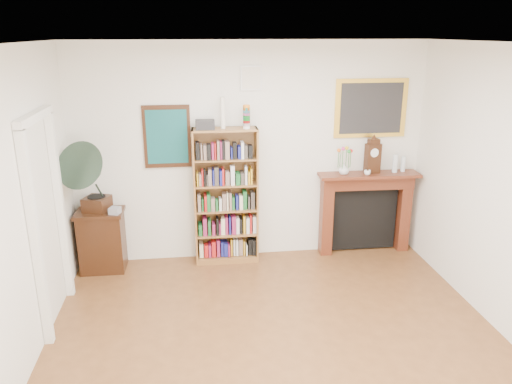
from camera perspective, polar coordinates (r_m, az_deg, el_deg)
The scene contains 15 objects.
room at distance 4.05m, azimuth 3.78°, elevation -3.80°, with size 4.51×5.01×2.81m.
door_casing at distance 5.35m, azimuth -22.84°, elevation -1.31°, with size 0.08×1.02×2.17m.
teal_poster at distance 6.30m, azimuth -10.13°, elevation 6.25°, with size 0.58×0.04×0.78m.
small_picture at distance 6.24m, azimuth -0.56°, elevation 12.91°, with size 0.26×0.04×0.30m.
gilt_painting at distance 6.65m, azimuth 13.00°, elevation 9.31°, with size 0.95×0.04×0.75m.
bookshelf at distance 6.33m, azimuth -3.47°, elevation 0.32°, with size 0.81×0.30×2.03m.
side_cabinet at distance 6.56m, azimuth -17.16°, elevation -5.33°, with size 0.58×0.42×0.78m, color black.
fireplace at distance 6.88m, azimuth 12.37°, elevation -1.49°, with size 1.34×0.35×1.12m.
gramophone at distance 6.16m, azimuth -18.33°, elevation 2.07°, with size 0.76×0.85×0.93m.
cd_stack at distance 6.27m, azimuth -15.83°, elevation -2.05°, with size 0.12×0.12×0.08m, color #B7B7C4.
mantel_clock at distance 6.67m, azimuth 13.19°, elevation 3.94°, with size 0.21×0.14×0.45m.
flower_vase at distance 6.56m, azimuth 10.01°, elevation 2.59°, with size 0.14×0.14×0.14m, color silver.
teacup at distance 6.60m, azimuth 12.61°, elevation 2.19°, with size 0.09×0.09×0.07m, color white.
bottle_left at distance 6.80m, azimuth 15.61°, elevation 3.18°, with size 0.07×0.07×0.24m, color silver.
bottle_right at distance 6.88m, azimuth 16.48°, elevation 3.09°, with size 0.06×0.06×0.20m, color silver.
Camera 1 is at (-0.76, -3.69, 2.90)m, focal length 35.00 mm.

